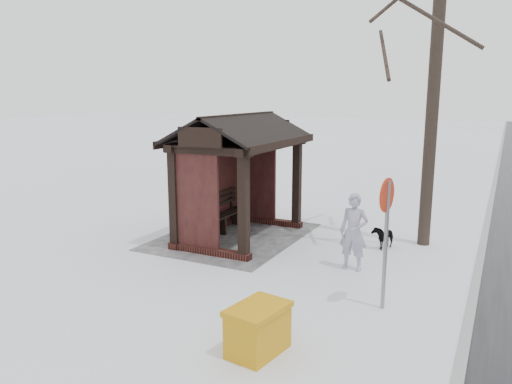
# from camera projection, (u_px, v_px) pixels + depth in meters

# --- Properties ---
(ground) EXTENTS (120.00, 120.00, 0.00)m
(ground) POSITION_uv_depth(u_px,v_px,m) (240.00, 237.00, 12.56)
(ground) COLOR white
(ground) RESTS_ON ground
(kerb) EXTENTS (120.00, 0.15, 0.06)m
(kerb) POSITION_uv_depth(u_px,v_px,m) (478.00, 272.00, 10.13)
(kerb) COLOR gray
(kerb) RESTS_ON ground
(trampled_patch) EXTENTS (4.20, 3.20, 0.02)m
(trampled_patch) POSITION_uv_depth(u_px,v_px,m) (234.00, 236.00, 12.64)
(trampled_patch) COLOR gray
(trampled_patch) RESTS_ON ground
(bus_shelter) EXTENTS (3.60, 2.40, 3.09)m
(bus_shelter) POSITION_uv_depth(u_px,v_px,m) (234.00, 152.00, 12.20)
(bus_shelter) COLOR #3D1916
(bus_shelter) RESTS_ON ground
(pedestrian) EXTENTS (0.39, 0.59, 1.60)m
(pedestrian) POSITION_uv_depth(u_px,v_px,m) (354.00, 232.00, 10.15)
(pedestrian) COLOR #A19AB5
(pedestrian) RESTS_ON ground
(dog) EXTENTS (0.71, 0.48, 0.55)m
(dog) POSITION_uv_depth(u_px,v_px,m) (383.00, 236.00, 11.68)
(dog) COLOR black
(dog) RESTS_ON ground
(grit_bin) EXTENTS (0.99, 0.76, 0.69)m
(grit_bin) POSITION_uv_depth(u_px,v_px,m) (258.00, 329.00, 6.95)
(grit_bin) COLOR #C0820B
(grit_bin) RESTS_ON ground
(road_sign) EXTENTS (0.57, 0.13, 2.24)m
(road_sign) POSITION_uv_depth(u_px,v_px,m) (386.00, 215.00, 8.14)
(road_sign) COLOR gray
(road_sign) RESTS_ON ground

